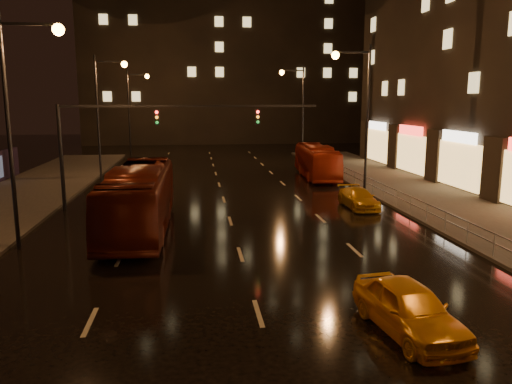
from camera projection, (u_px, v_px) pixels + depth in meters
ground at (226, 206)px, 30.90m from camera, size 140.00×140.00×0.00m
sidewalk_right at (474, 217)px, 27.63m from camera, size 7.00×70.00×0.15m
building_distant at (229, 26)px, 78.89m from camera, size 44.00×16.00×36.00m
traffic_signal at (139, 130)px, 29.44m from camera, size 15.31×0.32×6.20m
railing_right at (397, 194)px, 30.01m from camera, size 0.05×56.00×1.00m
bus_red at (139, 199)px, 24.82m from camera, size 2.83×11.64×3.23m
bus_curb at (317, 161)px, 42.02m from camera, size 2.90×9.95×2.74m
taxi_near at (409, 308)px, 13.86m from camera, size 2.26×4.47×1.46m
taxi_far at (358, 198)px, 30.24m from camera, size 1.77×4.11×1.18m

